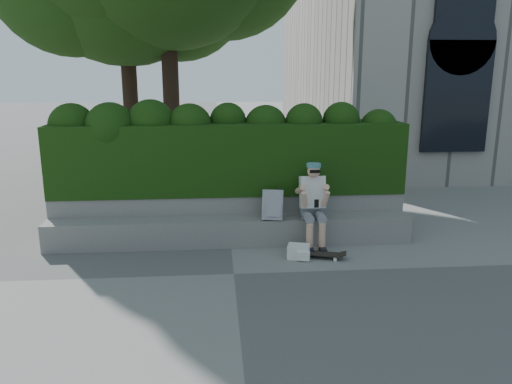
{
  "coord_description": "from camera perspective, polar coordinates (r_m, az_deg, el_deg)",
  "views": [
    {
      "loc": [
        -0.23,
        -6.62,
        2.82
      ],
      "look_at": [
        0.4,
        1.0,
        0.95
      ],
      "focal_mm": 35.0,
      "sensor_mm": 36.0,
      "label": 1
    }
  ],
  "objects": [
    {
      "name": "person",
      "position": [
        8.11,
        6.51,
        -1.12
      ],
      "size": [
        0.4,
        0.76,
        1.38
      ],
      "color": "slate",
      "rests_on": "ground"
    },
    {
      "name": "planter_wall",
      "position": [
        8.69,
        -3.03,
        -2.6
      ],
      "size": [
        6.0,
        0.5,
        0.75
      ],
      "primitive_type": "cube",
      "color": "gray",
      "rests_on": "ground"
    },
    {
      "name": "bench_ledge",
      "position": [
        8.29,
        -2.91,
        -4.52
      ],
      "size": [
        6.0,
        0.45,
        0.45
      ],
      "primitive_type": "cube",
      "color": "gray",
      "rests_on": "ground"
    },
    {
      "name": "backpack_plaid",
      "position": [
        8.1,
        1.95,
        -1.46
      ],
      "size": [
        0.36,
        0.25,
        0.49
      ],
      "primitive_type": "cube",
      "rotation": [
        0.0,
        0.0,
        -0.22
      ],
      "color": "#B9B9BE",
      "rests_on": "bench_ledge"
    },
    {
      "name": "hedge",
      "position": [
        8.69,
        -3.15,
        3.99
      ],
      "size": [
        6.0,
        1.0,
        1.2
      ],
      "primitive_type": "cube",
      "color": "black",
      "rests_on": "planter_wall"
    },
    {
      "name": "skateboard",
      "position": [
        7.81,
        7.11,
        -7.02
      ],
      "size": [
        0.78,
        0.41,
        0.08
      ],
      "rotation": [
        0.0,
        0.0,
        -0.3
      ],
      "color": "black",
      "rests_on": "ground"
    },
    {
      "name": "ground",
      "position": [
        7.2,
        -2.55,
        -9.34
      ],
      "size": [
        80.0,
        80.0,
        0.0
      ],
      "primitive_type": "plane",
      "color": "slate",
      "rests_on": "ground"
    },
    {
      "name": "backpack_ground",
      "position": [
        7.75,
        4.89,
        -6.79
      ],
      "size": [
        0.38,
        0.31,
        0.21
      ],
      "primitive_type": "cube",
      "rotation": [
        0.0,
        0.0,
        -0.28
      ],
      "color": "white",
      "rests_on": "ground"
    }
  ]
}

